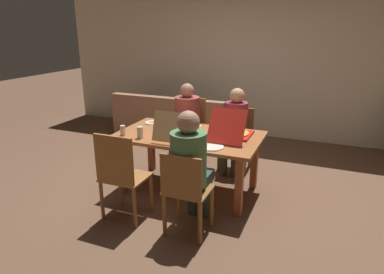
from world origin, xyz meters
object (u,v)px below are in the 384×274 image
pizza_box_0 (174,134)px  couch (174,122)px  dining_table (189,142)px  chair_0 (185,190)px  chair_2 (190,128)px  drinking_glass_1 (140,132)px  chair_3 (120,173)px  plate_2 (212,147)px  plate_0 (193,126)px  pizza_box_1 (233,132)px  plate_1 (154,122)px  person_2 (186,118)px  person_0 (191,162)px  chair_1 (237,136)px  drinking_glass_0 (123,130)px  person_1 (235,124)px

pizza_box_0 → couch: size_ratio=0.21×
dining_table → chair_0: bearing=-69.1°
chair_2 → drinking_glass_1: 1.31m
chair_3 → pizza_box_0: (0.28, 0.71, 0.24)m
plate_2 → drinking_glass_1: size_ratio=1.89×
plate_0 → couch: couch is taller
drinking_glass_1 → chair_2: bearing=85.8°
pizza_box_1 → plate_1: size_ratio=2.70×
person_2 → chair_2: bearing=90.0°
person_0 → plate_1: (-0.99, 1.08, 0.01)m
chair_1 → drinking_glass_0: 1.69m
person_0 → chair_0: bearing=-90.0°
plate_1 → pizza_box_0: bearing=-42.3°
person_0 → person_1: 1.60m
drinking_glass_0 → couch: drinking_glass_0 is taller
chair_0 → person_0: size_ratio=0.70×
dining_table → drinking_glass_0: size_ratio=14.25×
pizza_box_1 → chair_3: bearing=-130.6°
couch → person_0: bearing=-61.5°
chair_0 → person_1: 1.74m
plate_0 → plate_1: same height
person_2 → plate_1: 0.55m
pizza_box_0 → plate_1: (-0.54, 0.50, -0.04)m
dining_table → person_0: 0.86m
person_1 → plate_0: (-0.42, -0.48, 0.05)m
pizza_box_0 → chair_3: bearing=-111.9°
plate_1 → drinking_glass_1: 0.65m
person_2 → plate_0: person_2 is taller
person_1 → pizza_box_0: (-0.44, -1.01, 0.09)m
person_0 → couch: 3.11m
person_0 → dining_table: bearing=114.0°
chair_2 → pizza_box_1: size_ratio=1.53×
person_1 → plate_0: person_1 is taller
pizza_box_1 → dining_table: bearing=-166.5°
chair_3 → plate_0: (0.30, 1.24, 0.20)m
chair_2 → person_2: bearing=-90.0°
plate_2 → drinking_glass_0: 1.12m
person_1 → dining_table: bearing=-113.3°
person_0 → chair_1: person_0 is taller
person_1 → pizza_box_1: person_1 is taller
pizza_box_1 → plate_2: bearing=-103.1°
dining_table → plate_0: (-0.07, 0.33, 0.11)m
chair_2 → plate_1: 0.73m
chair_1 → person_2: 0.78m
person_0 → person_2: person_0 is taller
chair_1 → plate_1: bearing=-146.7°
chair_1 → pizza_box_0: pizza_box_0 is taller
person_1 → chair_3: person_1 is taller
chair_2 → couch: 1.25m
person_0 → drinking_glass_0: 1.16m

